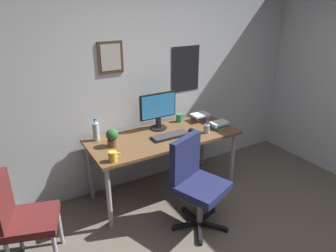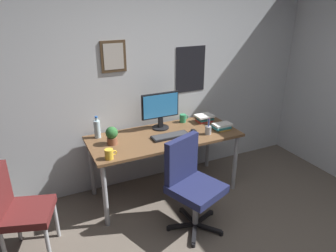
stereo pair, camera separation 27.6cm
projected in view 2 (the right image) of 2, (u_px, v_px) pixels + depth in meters
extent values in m
cube|color=silver|center=(153.00, 78.00, 3.72)|extent=(4.40, 0.08, 2.60)
cube|color=#4C3823|center=(113.00, 56.00, 3.37)|extent=(0.28, 0.02, 0.34)
cube|color=beige|center=(114.00, 57.00, 3.36)|extent=(0.22, 0.00, 0.28)
cube|color=black|center=(190.00, 69.00, 3.84)|extent=(0.40, 0.01, 0.56)
cube|color=brown|center=(164.00, 136.00, 3.54)|extent=(1.70, 0.73, 0.03)
cylinder|color=#9EA0A5|center=(105.00, 196.00, 3.11)|extent=(0.05, 0.05, 0.72)
cylinder|color=#9EA0A5|center=(235.00, 163.00, 3.73)|extent=(0.05, 0.05, 0.72)
cylinder|color=#9EA0A5|center=(92.00, 168.00, 3.62)|extent=(0.05, 0.05, 0.72)
cylinder|color=#9EA0A5|center=(208.00, 143.00, 4.25)|extent=(0.05, 0.05, 0.72)
cube|color=#1E234C|center=(197.00, 189.00, 3.04)|extent=(0.59, 0.59, 0.08)
cube|color=#1E234C|center=(182.00, 158.00, 3.07)|extent=(0.42, 0.22, 0.45)
cylinder|color=#9EA0A5|center=(196.00, 210.00, 3.14)|extent=(0.08, 0.08, 0.42)
cube|color=black|center=(203.00, 218.00, 3.30)|extent=(0.28, 0.14, 0.03)
cylinder|color=black|center=(211.00, 213.00, 3.40)|extent=(0.05, 0.05, 0.04)
cube|color=black|center=(188.00, 216.00, 3.32)|extent=(0.05, 0.28, 0.03)
cylinder|color=black|center=(181.00, 210.00, 3.44)|extent=(0.05, 0.05, 0.04)
cube|color=black|center=(182.00, 226.00, 3.18)|extent=(0.28, 0.11, 0.03)
cylinder|color=black|center=(168.00, 228.00, 3.16)|extent=(0.05, 0.05, 0.04)
cube|color=black|center=(194.00, 233.00, 3.08)|extent=(0.19, 0.26, 0.03)
cylinder|color=black|center=(193.00, 245.00, 2.95)|extent=(0.05, 0.05, 0.04)
cube|color=black|center=(208.00, 228.00, 3.15)|extent=(0.21, 0.24, 0.03)
cylinder|color=black|center=(221.00, 233.00, 3.10)|extent=(0.05, 0.05, 0.04)
cube|color=#591E1E|center=(28.00, 213.00, 2.74)|extent=(0.53, 0.53, 0.07)
cylinder|color=#9EA0A5|center=(48.00, 246.00, 2.69)|extent=(0.05, 0.05, 0.41)
cylinder|color=#9EA0A5|center=(56.00, 219.00, 3.02)|extent=(0.05, 0.05, 0.41)
cylinder|color=#9EA0A5|center=(4.00, 251.00, 2.64)|extent=(0.05, 0.05, 0.41)
cylinder|color=#9EA0A5|center=(17.00, 223.00, 2.97)|extent=(0.05, 0.05, 0.41)
cylinder|color=black|center=(161.00, 128.00, 3.72)|extent=(0.20, 0.20, 0.01)
cube|color=black|center=(161.00, 122.00, 3.69)|extent=(0.05, 0.04, 0.12)
cube|color=black|center=(160.00, 105.00, 3.62)|extent=(0.46, 0.02, 0.30)
cube|color=#338CD8|center=(161.00, 106.00, 3.60)|extent=(0.43, 0.00, 0.27)
cube|color=black|center=(170.00, 136.00, 3.48)|extent=(0.43, 0.15, 0.02)
cube|color=#38383A|center=(170.00, 135.00, 3.48)|extent=(0.41, 0.13, 0.00)
ellipsoid|color=black|center=(194.00, 131.00, 3.59)|extent=(0.06, 0.11, 0.04)
cylinder|color=silver|center=(97.00, 129.00, 3.43)|extent=(0.07, 0.07, 0.20)
cylinder|color=silver|center=(96.00, 119.00, 3.39)|extent=(0.03, 0.03, 0.04)
cylinder|color=#2659B2|center=(96.00, 117.00, 3.38)|extent=(0.03, 0.03, 0.01)
cylinder|color=#2D8C59|center=(183.00, 118.00, 3.88)|extent=(0.08, 0.08, 0.10)
torus|color=#2D8C59|center=(186.00, 117.00, 3.90)|extent=(0.05, 0.01, 0.05)
cylinder|color=yellow|center=(109.00, 154.00, 2.99)|extent=(0.08, 0.08, 0.10)
torus|color=yellow|center=(114.00, 153.00, 3.01)|extent=(0.05, 0.01, 0.05)
cylinder|color=brown|center=(112.00, 141.00, 3.31)|extent=(0.11, 0.11, 0.07)
sphere|color=#2D6B33|center=(112.00, 133.00, 3.27)|extent=(0.13, 0.13, 0.13)
ellipsoid|color=#287A38|center=(108.00, 132.00, 3.28)|extent=(0.07, 0.08, 0.02)
ellipsoid|color=#287A38|center=(114.00, 130.00, 3.30)|extent=(0.07, 0.08, 0.02)
ellipsoid|color=#287A38|center=(110.00, 132.00, 3.23)|extent=(0.08, 0.07, 0.02)
cylinder|color=#9EA0A5|center=(208.00, 130.00, 3.54)|extent=(0.07, 0.07, 0.09)
cylinder|color=#263FBF|center=(209.00, 124.00, 3.50)|extent=(0.01, 0.01, 0.13)
cylinder|color=red|center=(209.00, 124.00, 3.52)|extent=(0.01, 0.01, 0.13)
cylinder|color=black|center=(208.00, 124.00, 3.51)|extent=(0.01, 0.01, 0.13)
cylinder|color=#9EA0A5|center=(209.00, 123.00, 3.51)|extent=(0.01, 0.03, 0.14)
cylinder|color=#9EA0A5|center=(208.00, 124.00, 3.51)|extent=(0.01, 0.02, 0.14)
cube|color=gold|center=(221.00, 128.00, 3.70)|extent=(0.15, 0.17, 0.02)
cube|color=#26727A|center=(221.00, 127.00, 3.68)|extent=(0.19, 0.16, 0.02)
cube|color=silver|center=(222.00, 125.00, 3.68)|extent=(0.22, 0.14, 0.02)
cube|color=#B22D28|center=(204.00, 121.00, 3.91)|extent=(0.18, 0.13, 0.02)
cube|color=#26727A|center=(205.00, 119.00, 3.90)|extent=(0.18, 0.13, 0.02)
cube|color=black|center=(205.00, 117.00, 3.91)|extent=(0.15, 0.13, 0.02)
cube|color=silver|center=(204.00, 116.00, 3.89)|extent=(0.21, 0.17, 0.02)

